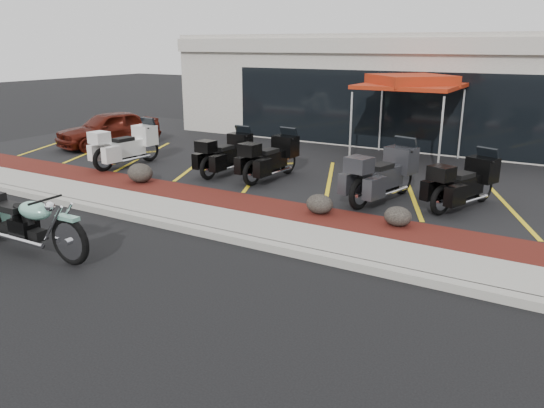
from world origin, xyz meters
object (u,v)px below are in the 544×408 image
Objects in this scene: touring_white at (149,140)px; popup_canopy at (411,83)px; hero_cruiser at (69,234)px; parked_car at (109,129)px; traffic_cone at (358,162)px.

popup_canopy is (6.84, 4.01, 1.70)m from touring_white.
touring_white is (-4.25, 6.48, 0.26)m from hero_cruiser.
parked_car reaches higher than hero_cruiser.
parked_car is 7.55× the size of traffic_cone.
popup_canopy reaches higher than traffic_cone.
parked_car is 1.02× the size of popup_canopy.
touring_white is 8.11m from popup_canopy.
touring_white is 0.66× the size of popup_canopy.
hero_cruiser is 10.59m from parked_car.
traffic_cone is at bearing -64.74° from touring_white.
hero_cruiser is 8.80m from traffic_cone.
touring_white is 0.65× the size of parked_car.
popup_canopy is at bearing 66.14° from traffic_cone.
touring_white is at bearing 122.40° from hero_cruiser.
traffic_cone is (1.77, 8.62, -0.18)m from hero_cruiser.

